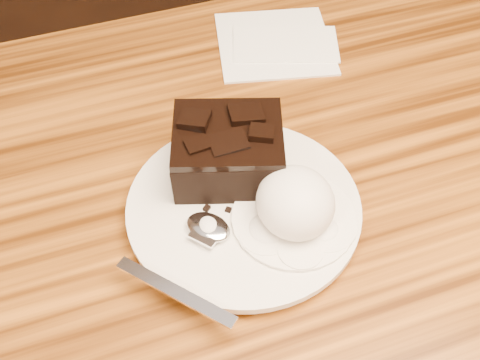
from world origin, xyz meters
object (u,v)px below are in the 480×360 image
object	(u,v)px
plate	(244,210)
spoon	(208,228)
napkin	(275,42)
brownie	(228,153)
ice_cream_scoop	(295,203)

from	to	relation	value
plate	spoon	bearing A→B (deg)	-155.24
spoon	napkin	xyz separation A→B (m)	(0.16, 0.25, -0.02)
brownie	napkin	bearing A→B (deg)	56.77
spoon	napkin	distance (m)	0.30
plate	ice_cream_scoop	size ratio (longest dim) A/B	2.96
brownie	ice_cream_scoop	xyz separation A→B (m)	(0.03, -0.08, 0.00)
brownie	spoon	bearing A→B (deg)	-122.39
ice_cream_scoop	spoon	world-z (taller)	ice_cream_scoop
brownie	spoon	size ratio (longest dim) A/B	0.60
plate	spoon	distance (m)	0.04
brownie	napkin	xyz separation A→B (m)	(0.12, 0.19, -0.04)
brownie	ice_cream_scoop	size ratio (longest dim) A/B	1.37
ice_cream_scoop	napkin	distance (m)	0.28
ice_cream_scoop	plate	bearing A→B (deg)	138.91
plate	spoon	world-z (taller)	spoon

